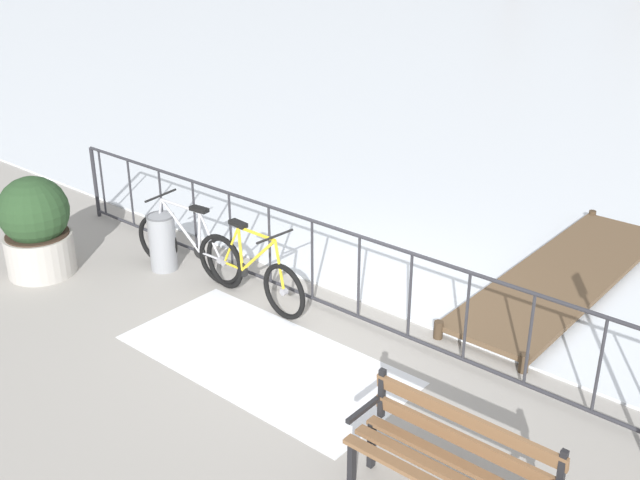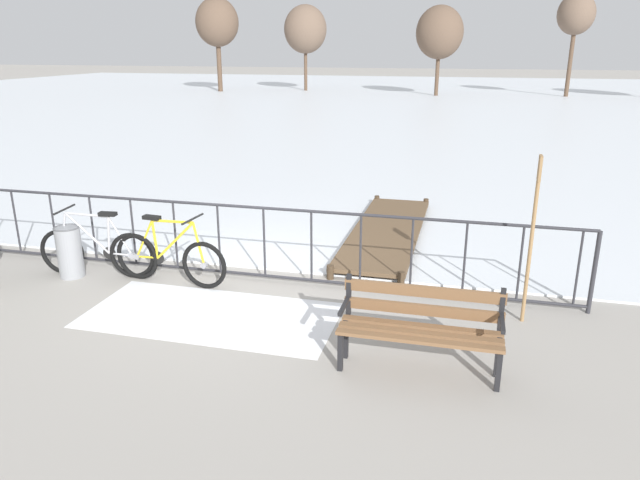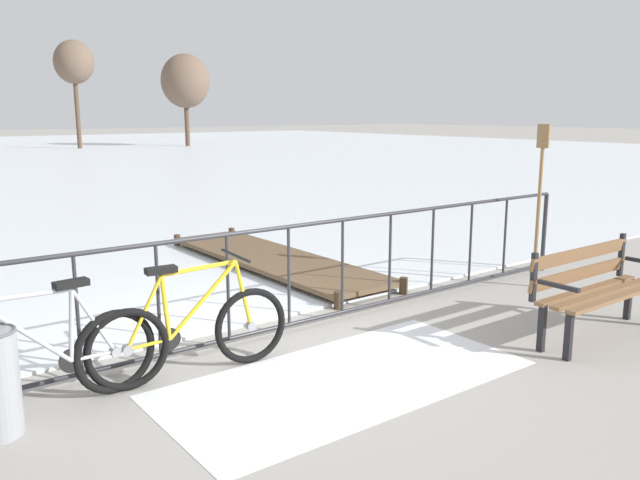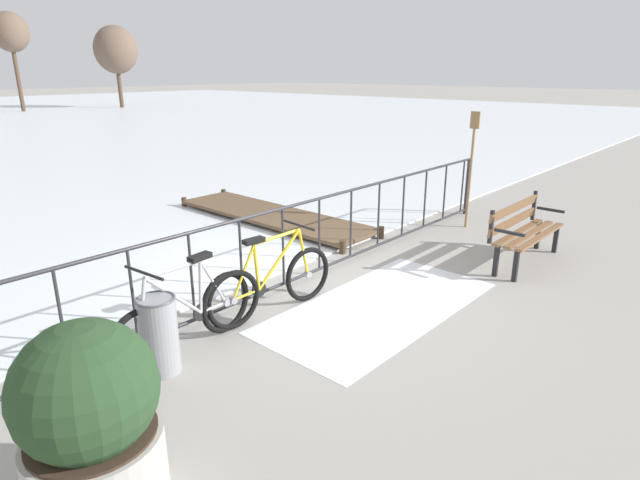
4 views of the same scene
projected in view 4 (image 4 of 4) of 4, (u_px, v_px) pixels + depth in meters
ground_plane at (302, 281)px, 6.74m from camera, size 160.00×160.00×0.00m
snow_patch at (380, 306)px, 6.02m from camera, size 3.04×1.46×0.01m
railing_fence at (302, 241)px, 6.57m from camera, size 9.06×0.06×1.07m
bicycle_near_railing at (272, 283)px, 5.74m from camera, size 1.71×0.52×0.97m
bicycle_second at (186, 317)px, 4.95m from camera, size 1.71×0.52×0.97m
park_bench at (523, 228)px, 7.27m from camera, size 1.60×0.49×0.89m
planter_with_shrub at (91, 420)px, 3.11m from camera, size 0.85×0.85×1.26m
trash_bin at (159, 334)px, 4.63m from camera, size 0.35×0.35×0.73m
oar_upright at (471, 162)px, 8.73m from camera, size 0.04×0.16×1.98m
wooden_dock at (273, 215)px, 9.39m from camera, size 1.10×4.22×0.20m
tree_east_mid at (10, 33)px, 32.65m from camera, size 2.23×2.23×6.14m
tree_far_east at (116, 50)px, 36.49m from camera, size 2.97×2.97×5.62m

